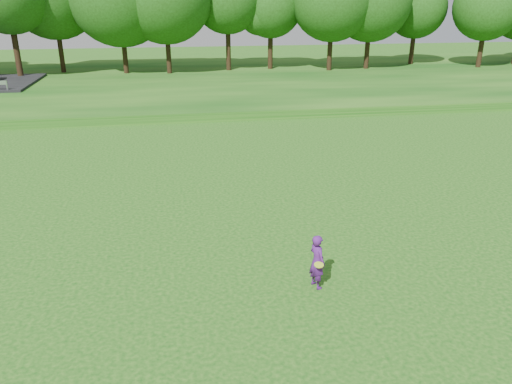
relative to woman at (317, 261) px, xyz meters
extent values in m
plane|color=#0D470F|center=(-2.95, 0.61, -0.78)|extent=(140.00, 140.00, 0.00)
cube|color=#0D470F|center=(-2.95, 34.61, -0.48)|extent=(130.00, 30.00, 0.60)
cube|color=gray|center=(-2.95, 20.61, -0.76)|extent=(130.00, 1.60, 0.04)
imported|color=#531974|center=(0.00, 0.00, 0.00)|extent=(0.54, 0.66, 1.55)
cylinder|color=#BFE424|center=(-0.04, -0.32, 0.08)|extent=(0.25, 0.25, 0.06)
camera|label=1|loc=(-3.57, -11.38, 6.66)|focal=35.00mm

